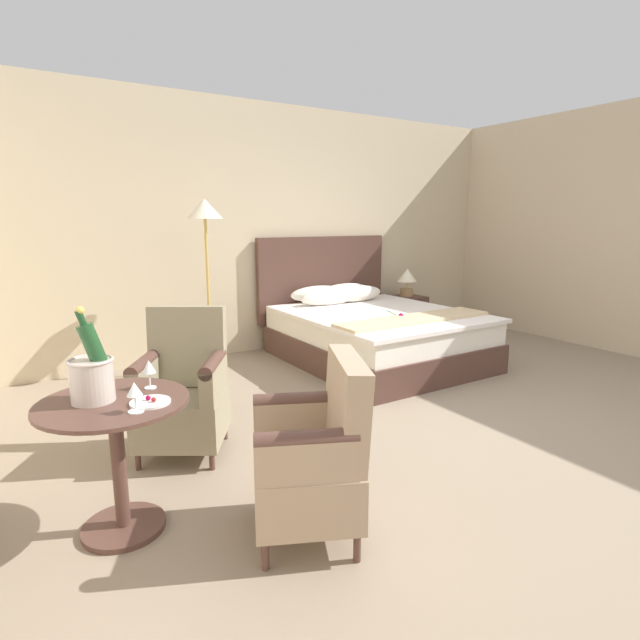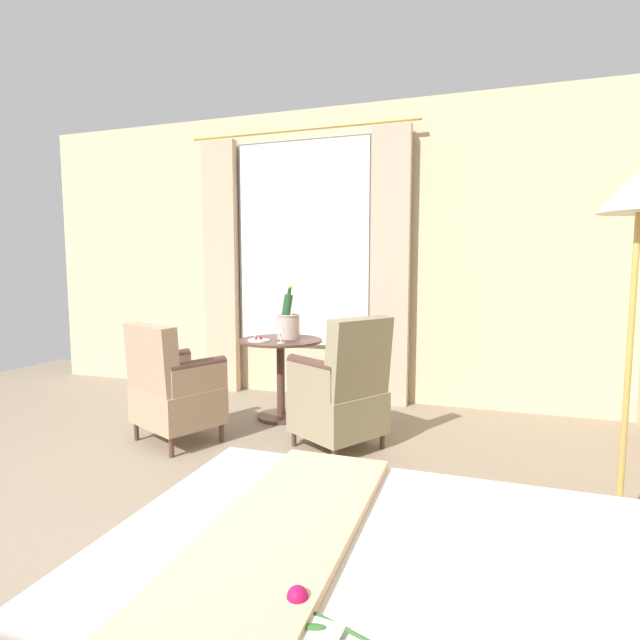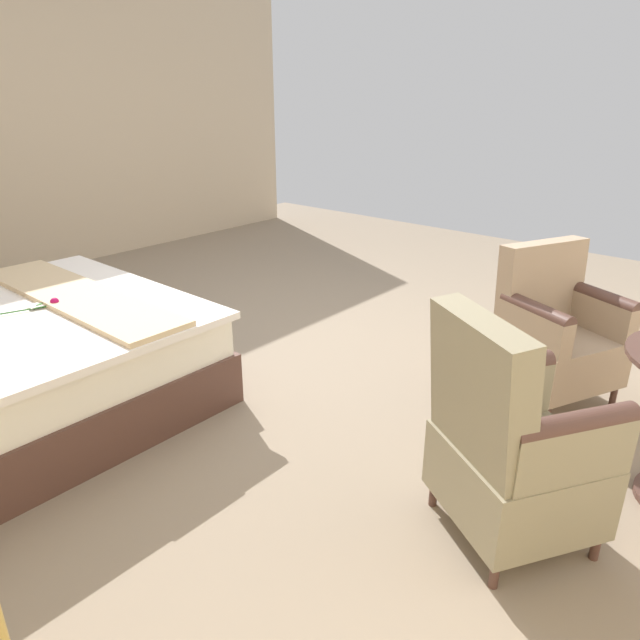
{
  "view_description": "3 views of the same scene",
  "coord_description": "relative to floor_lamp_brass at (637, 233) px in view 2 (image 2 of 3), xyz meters",
  "views": [
    {
      "loc": [
        -2.76,
        -2.37,
        1.55
      ],
      "look_at": [
        -0.74,
        0.86,
        0.78
      ],
      "focal_mm": 28.0,
      "sensor_mm": 36.0,
      "label": 1
    },
    {
      "loc": [
        1.51,
        1.76,
        1.31
      ],
      "look_at": [
        -1.22,
        0.84,
        1.01
      ],
      "focal_mm": 28.0,
      "sensor_mm": 36.0,
      "label": 2
    },
    {
      "loc": [
        -2.5,
        2.68,
        1.69
      ],
      "look_at": [
        -1.18,
        1.15,
        0.87
      ],
      "focal_mm": 32.0,
      "sensor_mm": 36.0,
      "label": 3
    }
  ],
  "objects": [
    {
      "name": "ground_plane",
      "position": [
        1.09,
        -2.39,
        -1.46
      ],
      "size": [
        7.98,
        7.98,
        0.0
      ],
      "primitive_type": "plane",
      "color": "gray"
    },
    {
      "name": "wall_window_side",
      "position": [
        -2.19,
        -2.39,
        -0.04
      ],
      "size": [
        0.27,
        6.11,
        2.85
      ],
      "color": "beige",
      "rests_on": "ground"
    },
    {
      "name": "floor_lamp_brass",
      "position": [
        0.0,
        0.0,
        0.0
      ],
      "size": [
        0.34,
        0.34,
        1.74
      ],
      "color": "tan",
      "rests_on": "ground"
    },
    {
      "name": "side_table_round",
      "position": [
        -1.3,
        -2.3,
        -1.02
      ],
      "size": [
        0.72,
        0.72,
        0.69
      ],
      "color": "#4F332B",
      "rests_on": "ground"
    },
    {
      "name": "champagne_bucket",
      "position": [
        -1.38,
        -2.26,
        -0.63
      ],
      "size": [
        0.21,
        0.21,
        0.46
      ],
      "color": "#BAAB9E",
      "rests_on": "side_table_round"
    },
    {
      "name": "wine_glass_near_bucket",
      "position": [
        -1.24,
        -2.51,
        -0.67
      ],
      "size": [
        0.07,
        0.07,
        0.14
      ],
      "color": "white",
      "rests_on": "side_table_round"
    },
    {
      "name": "wine_glass_near_edge",
      "position": [
        -1.11,
        -2.21,
        -0.66
      ],
      "size": [
        0.07,
        0.07,
        0.15
      ],
      "color": "white",
      "rests_on": "side_table_round"
    },
    {
      "name": "snack_plate",
      "position": [
        -1.16,
        -2.44,
        -0.76
      ],
      "size": [
        0.19,
        0.19,
        0.04
      ],
      "color": "white",
      "rests_on": "side_table_round"
    },
    {
      "name": "armchair_by_window",
      "position": [
        -0.76,
        -1.59,
        -1.05
      ],
      "size": [
        0.75,
        0.76,
        0.97
      ],
      "color": "#4F332B",
      "rests_on": "ground"
    },
    {
      "name": "armchair_facing_bed",
      "position": [
        -0.49,
        -2.83,
        -1.05
      ],
      "size": [
        0.71,
        0.74,
        0.91
      ],
      "color": "#4F332B",
      "rests_on": "ground"
    }
  ]
}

